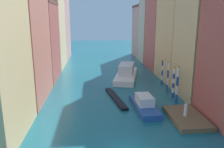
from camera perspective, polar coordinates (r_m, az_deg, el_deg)
name	(u,v)px	position (r m, az deg, el deg)	size (l,w,h in m)	color
ground_plane	(109,79)	(42.52, -0.80, -1.34)	(154.00, 154.00, 0.00)	#196070
building_left_1	(14,39)	(33.29, -23.22, 8.06)	(7.65, 11.27, 16.77)	#C6705B
building_left_2	(35,41)	(43.91, -18.66, 7.71)	(7.65, 10.31, 13.95)	#B25147
building_left_3	(46,32)	(54.49, -16.07, 10.02)	(7.65, 11.60, 16.02)	beige
building_left_4	(54,19)	(65.97, -14.27, 13.03)	(7.65, 12.11, 21.42)	tan
building_right_1	(209,38)	(34.81, 23.01, 8.28)	(7.65, 8.10, 16.77)	#DBB77A
building_right_2	(184,29)	(42.98, 17.49, 10.61)	(7.65, 10.09, 18.33)	#DBB77A
building_right_3	(167,17)	(52.26, 13.50, 13.62)	(7.65, 9.56, 22.55)	#B25147
building_right_4	(156,23)	(60.60, 10.83, 12.28)	(7.65, 7.42, 19.51)	#BCB299
building_right_5	(147,31)	(69.14, 8.79, 10.52)	(7.65, 10.01, 14.71)	tan
waterfront_dock	(186,117)	(27.31, 17.97, -10.25)	(3.61, 6.36, 0.52)	brown
person_on_dock	(186,109)	(26.77, 17.84, -8.39)	(0.36, 0.36, 1.61)	white
mooring_pole_0	(177,84)	(31.31, 15.93, -2.42)	(0.35, 0.35, 5.15)	#1E479E
mooring_pole_1	(173,82)	(33.54, 15.04, -1.86)	(0.36, 0.36, 4.50)	#1E479E
mooring_pole_2	(168,76)	(35.68, 13.71, -0.60)	(0.28, 0.28, 4.83)	#1E479E
mooring_pole_3	(162,72)	(39.32, 12.36, 0.49)	(0.28, 0.28, 4.44)	#1E479E
vaporetto_white	(126,73)	(42.80, 3.59, 0.19)	(6.03, 11.73, 2.83)	white
gondola_black	(116,98)	(32.22, 0.90, -5.99)	(2.41, 8.77, 0.36)	black
motorboat_0	(144,104)	(29.10, 8.02, -7.39)	(2.65, 7.57, 1.76)	#234C93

